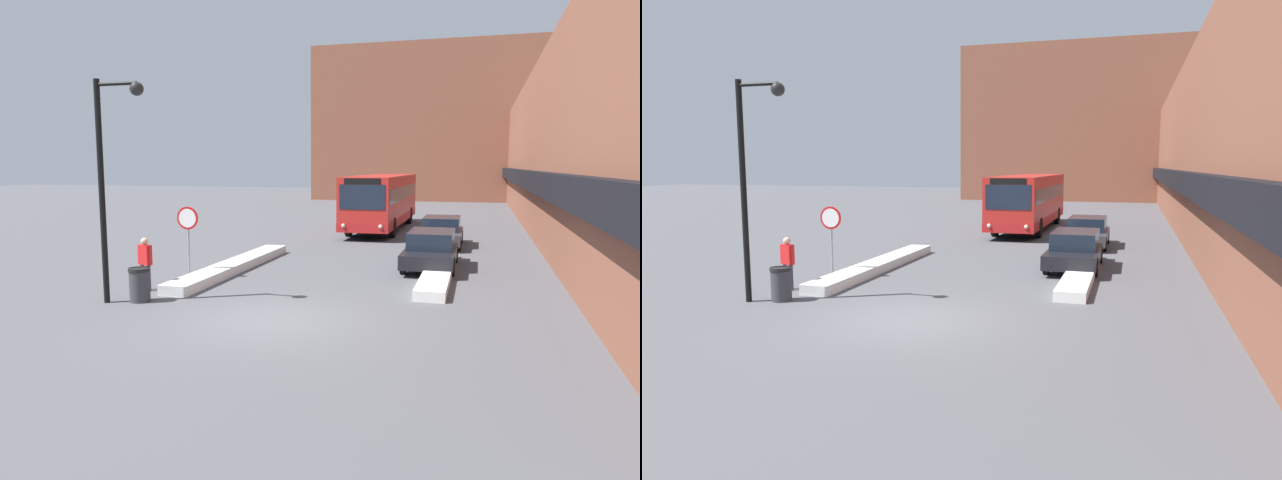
{
  "view_description": "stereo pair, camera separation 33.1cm",
  "coord_description": "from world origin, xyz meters",
  "views": [
    {
      "loc": [
        4.85,
        -12.72,
        3.77
      ],
      "look_at": [
        0.03,
        4.5,
        1.41
      ],
      "focal_mm": 32.0,
      "sensor_mm": 36.0,
      "label": 1
    },
    {
      "loc": [
        5.16,
        -12.63,
        3.77
      ],
      "look_at": [
        0.03,
        4.5,
        1.41
      ],
      "focal_mm": 32.0,
      "sensor_mm": 36.0,
      "label": 2
    }
  ],
  "objects": [
    {
      "name": "pedestrian",
      "position": [
        -4.78,
        2.15,
        0.97
      ],
      "size": [
        0.5,
        0.33,
        1.61
      ],
      "rotation": [
        0.0,
        0.0,
        -0.34
      ],
      "color": "#333851",
      "rests_on": "ground_plane"
    },
    {
      "name": "snow_bank_left",
      "position": [
        -3.6,
        5.98,
        0.16
      ],
      "size": [
        0.9,
        8.81,
        0.32
      ],
      "color": "silver",
      "rests_on": "ground_plane"
    },
    {
      "name": "building_backdrop_far",
      "position": [
        0.0,
        51.45,
        8.18
      ],
      "size": [
        26.0,
        8.0,
        16.36
      ],
      "color": "brown",
      "rests_on": "ground_plane"
    },
    {
      "name": "street_lamp",
      "position": [
        -4.67,
        0.51,
        3.76
      ],
      "size": [
        1.46,
        0.36,
        6.02
      ],
      "color": "black",
      "rests_on": "ground_plane"
    },
    {
      "name": "snow_bank_right",
      "position": [
        3.6,
        6.96,
        0.16
      ],
      "size": [
        0.9,
        8.22,
        0.31
      ],
      "color": "silver",
      "rests_on": "ground_plane"
    },
    {
      "name": "trash_bin",
      "position": [
        -4.15,
        0.86,
        0.48
      ],
      "size": [
        0.59,
        0.59,
        0.95
      ],
      "color": "#38383D",
      "rests_on": "ground_plane"
    },
    {
      "name": "city_bus",
      "position": [
        -0.64,
        20.51,
        1.73
      ],
      "size": [
        2.61,
        12.13,
        3.17
      ],
      "color": "red",
      "rests_on": "ground_plane"
    },
    {
      "name": "parked_car_front",
      "position": [
        3.2,
        8.36,
        0.7
      ],
      "size": [
        1.84,
        4.58,
        1.37
      ],
      "color": "black",
      "rests_on": "ground_plane"
    },
    {
      "name": "parked_car_middle",
      "position": [
        3.2,
        14.33,
        0.69
      ],
      "size": [
        1.89,
        4.41,
        1.37
      ],
      "color": "#38383D",
      "rests_on": "ground_plane"
    },
    {
      "name": "building_row_right",
      "position": [
        9.97,
        24.0,
        4.55
      ],
      "size": [
        5.5,
        60.0,
        9.13
      ],
      "color": "brown",
      "rests_on": "ground_plane"
    },
    {
      "name": "ground_plane",
      "position": [
        0.0,
        0.0,
        0.0
      ],
      "size": [
        160.0,
        160.0,
        0.0
      ],
      "primitive_type": "plane",
      "color": "#515156"
    },
    {
      "name": "stop_sign",
      "position": [
        -4.45,
        4.22,
        1.75
      ],
      "size": [
        0.76,
        0.08,
        2.4
      ],
      "color": "gray",
      "rests_on": "ground_plane"
    }
  ]
}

